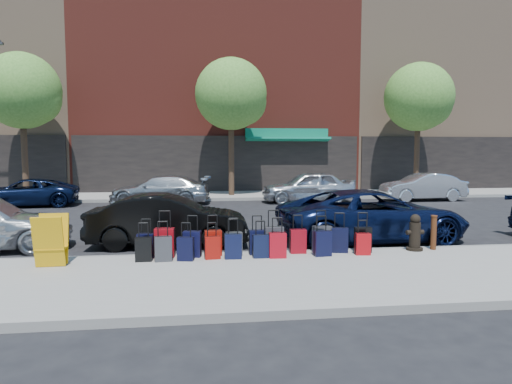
{
  "coord_description": "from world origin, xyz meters",
  "views": [
    {
      "loc": [
        -1.28,
        -14.96,
        2.51
      ],
      "look_at": [
        0.43,
        -1.5,
        1.29
      ],
      "focal_mm": 32.0,
      "sensor_mm": 36.0,
      "label": 1
    }
  ],
  "objects": [
    {
      "name": "curb_near",
      "position": [
        0.0,
        -4.48,
        0.07
      ],
      "size": [
        60.0,
        0.08,
        0.15
      ],
      "primitive_type": "cube",
      "color": "gray",
      "rests_on": "ground"
    },
    {
      "name": "car_near_2",
      "position": [
        3.49,
        -2.97,
        0.72
      ],
      "size": [
        5.39,
        2.82,
        1.45
      ],
      "primitive_type": "imported",
      "rotation": [
        0.0,
        0.0,
        1.65
      ],
      "color": "#0D173A",
      "rests_on": "ground"
    },
    {
      "name": "car_near_1",
      "position": [
        -2.07,
        -2.86,
        0.69
      ],
      "size": [
        4.21,
        1.61,
        1.37
      ],
      "primitive_type": "imported",
      "rotation": [
        0.0,
        0.0,
        1.53
      ],
      "color": "black",
      "rests_on": "ground"
    },
    {
      "name": "suitcase_back_1",
      "position": [
        -2.04,
        -5.16,
        0.42
      ],
      "size": [
        0.38,
        0.25,
        0.86
      ],
      "rotation": [
        0.0,
        0.0,
        0.12
      ],
      "color": "#333337",
      "rests_on": "sidewalk_near"
    },
    {
      "name": "building_center",
      "position": [
        0.0,
        17.99,
        9.98
      ],
      "size": [
        17.0,
        12.85,
        20.0
      ],
      "color": "maroon",
      "rests_on": "ground"
    },
    {
      "name": "suitcase_back_8",
      "position": [
        1.48,
        -5.11,
        0.43
      ],
      "size": [
        0.4,
        0.26,
        0.91
      ],
      "rotation": [
        0.0,
        0.0,
        0.11
      ],
      "color": "black",
      "rests_on": "sidewalk_near"
    },
    {
      "name": "bollard",
      "position": [
        4.31,
        -4.8,
        0.58
      ],
      "size": [
        0.15,
        0.15,
        0.83
      ],
      "color": "#38190C",
      "rests_on": "sidewalk_near"
    },
    {
      "name": "car_far_1",
      "position": [
        -3.08,
        6.87,
        0.68
      ],
      "size": [
        4.88,
        2.44,
        1.36
      ],
      "primitive_type": "imported",
      "rotation": [
        0.0,
        0.0,
        -1.69
      ],
      "color": "#B7BABF",
      "rests_on": "ground"
    },
    {
      "name": "suitcase_front_4",
      "position": [
        -0.49,
        -4.82,
        0.42
      ],
      "size": [
        0.38,
        0.24,
        0.86
      ],
      "rotation": [
        0.0,
        0.0,
        0.13
      ],
      "color": "#37383C",
      "rests_on": "sidewalk_near"
    },
    {
      "name": "suitcase_front_5",
      "position": [
        0.04,
        -4.77,
        0.43
      ],
      "size": [
        0.37,
        0.21,
        0.9
      ],
      "rotation": [
        0.0,
        0.0,
        0.0
      ],
      "color": "black",
      "rests_on": "sidewalk_near"
    },
    {
      "name": "car_far_0",
      "position": [
        -9.05,
        6.74,
        0.63
      ],
      "size": [
        4.7,
        2.53,
        1.25
      ],
      "primitive_type": "imported",
      "rotation": [
        0.0,
        0.0,
        -1.47
      ],
      "color": "#0B1533",
      "rests_on": "ground"
    },
    {
      "name": "car_far_3",
      "position": [
        9.99,
        6.79,
        0.7
      ],
      "size": [
        4.27,
        1.6,
        1.39
      ],
      "primitive_type": "imported",
      "rotation": [
        0.0,
        0.0,
        -1.54
      ],
      "color": "silver",
      "rests_on": "ground"
    },
    {
      "name": "suitcase_back_6",
      "position": [
        0.45,
        -5.16,
        0.43
      ],
      "size": [
        0.38,
        0.23,
        0.9
      ],
      "rotation": [
        0.0,
        0.0,
        -0.03
      ],
      "color": "#A10A16",
      "rests_on": "sidewalk_near"
    },
    {
      "name": "sidewalk_far",
      "position": [
        0.0,
        10.0,
        0.07
      ],
      "size": [
        60.0,
        4.0,
        0.15
      ],
      "primitive_type": "cube",
      "color": "gray",
      "rests_on": "ground"
    },
    {
      "name": "suitcase_back_2",
      "position": [
        -1.57,
        -5.17,
        0.41
      ],
      "size": [
        0.38,
        0.26,
        0.83
      ],
      "rotation": [
        0.0,
        0.0,
        -0.19
      ],
      "color": "black",
      "rests_on": "sidewalk_near"
    },
    {
      "name": "suitcase_back_5",
      "position": [
        0.08,
        -5.11,
        0.41
      ],
      "size": [
        0.35,
        0.21,
        0.83
      ],
      "rotation": [
        0.0,
        0.0,
        0.02
      ],
      "color": "black",
      "rests_on": "sidewalk_near"
    },
    {
      "name": "tree_center",
      "position": [
        0.64,
        9.5,
        5.41
      ],
      "size": [
        3.8,
        3.8,
        7.27
      ],
      "color": "black",
      "rests_on": "sidewalk_far"
    },
    {
      "name": "suitcase_back_0",
      "position": [
        -2.46,
        -5.12,
        0.41
      ],
      "size": [
        0.36,
        0.21,
        0.83
      ],
      "rotation": [
        0.0,
        0.0,
        0.04
      ],
      "color": "black",
      "rests_on": "sidewalk_near"
    },
    {
      "name": "suitcase_front_1",
      "position": [
        -2.04,
        -4.77,
        0.48
      ],
      "size": [
        0.45,
        0.27,
        1.04
      ],
      "rotation": [
        0.0,
        0.0,
        -0.09
      ],
      "color": "maroon",
      "rests_on": "sidewalk_near"
    },
    {
      "name": "sidewalk_near",
      "position": [
        0.0,
        -6.5,
        0.07
      ],
      "size": [
        60.0,
        4.0,
        0.15
      ],
      "primitive_type": "cube",
      "color": "gray",
      "rests_on": "ground"
    },
    {
      "name": "car_far_2",
      "position": [
        4.05,
        6.78,
        0.77
      ],
      "size": [
        4.51,
        1.81,
        1.53
      ],
      "primitive_type": "imported",
      "rotation": [
        0.0,
        0.0,
        -1.57
      ],
      "color": "silver",
      "rests_on": "ground"
    },
    {
      "name": "fire_hydrant",
      "position": [
        3.83,
        -4.81,
        0.55
      ],
      "size": [
        0.44,
        0.39,
        0.87
      ],
      "rotation": [
        0.0,
        0.0,
        0.06
      ],
      "color": "black",
      "rests_on": "sidewalk_near"
    },
    {
      "name": "suitcase_front_7",
      "position": [
        1.0,
        -4.77,
        0.43
      ],
      "size": [
        0.37,
        0.21,
        0.89
      ],
      "rotation": [
        0.0,
        0.0,
        -0.02
      ],
      "color": "maroon",
      "rests_on": "sidewalk_near"
    },
    {
      "name": "tree_right",
      "position": [
        11.14,
        9.5,
        5.41
      ],
      "size": [
        3.8,
        3.8,
        7.27
      ],
      "color": "black",
      "rests_on": "sidewalk_far"
    },
    {
      "name": "suitcase_back_10",
      "position": [
        2.43,
        -5.12,
        0.4
      ],
      "size": [
        0.35,
        0.22,
        0.8
      ],
      "rotation": [
        0.0,
        0.0,
        -0.1
      ],
      "color": "#AA0B10",
      "rests_on": "sidewalk_near"
    },
    {
      "name": "display_rack",
      "position": [
        -4.29,
        -5.29,
        0.67
      ],
      "size": [
        0.61,
        0.67,
        1.05
      ],
      "rotation": [
        0.0,
        0.0,
        0.04
      ],
      "color": "#DDA00C",
      "rests_on": "sidewalk_near"
    },
    {
      "name": "suitcase_front_8",
      "position": [
        1.57,
        -4.75,
        0.46
      ],
      "size": [
        0.44,
        0.29,
        0.99
      ],
      "rotation": [
        0.0,
        0.0,
        0.17
      ],
      "color": "#333337",
      "rests_on": "sidewalk_near"
    },
    {
      "name": "suitcase_back_3",
      "position": [
        -0.99,
        -5.08,
        0.4
      ],
      "size": [
        0.36,
        0.24,
        0.8
      ],
      "rotation": [
        0.0,
        0.0,
        0.13
      ],
      "color": "maroon",
      "rests_on": "sidewalk_near"
    },
    {
      "name": "suitcase_front_6",
      "position": [
        0.43,
        -4.8,
        0.47
      ],
      "size": [
        0.42,
        0.24,
        1.02
      ],
      "rotation": [
        0.0,
        0.0,
        0.01
      ],
      "color": "#323237",
      "rests_on": "sidewalk_near"
    },
    {
      "name": "suitcase_front_9",
      "position": [
        1.97,
        -4.81,
        0.44
      ],
      "size": [
        0.42,
        0.28,
        0.93
      ],
      "rotation": [
        0.0,
        0.0,
        -0.2
      ],
      "color": "black",
      "rests_on": "sidewalk_near"
    },
    {
      "name": "suitcase_front_2",
      "position": [
        -1.43,
        -4.84,
        0.44
      ],
      "size": [
        0.42,
        0.28,
        0.93
      ],
      "rotation": [
        0.0,
        0.0,
        -0.19
      ],
      "color": "black",
      "rests_on": "sidewalk_near"
    },
    {
      "name": "suitcase_back_4",
      "position": [
        -0.54,
        -5.12,
        0.42
      ],
      "size": [
        0.38,
        0.23,
        0.88
      ],
      "rotation": [
        0.0,
        0.0,
        -0.04
      ],
      "color": "black",
      "rests_on": "sidewalk_near"
    },
    {
      "name": "ground",
      "position": [
        0.0,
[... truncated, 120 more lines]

